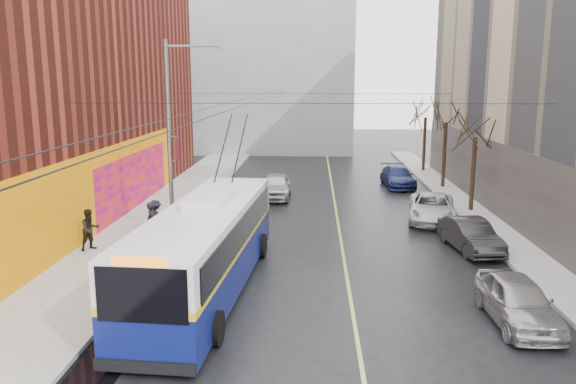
# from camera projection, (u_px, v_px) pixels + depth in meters

# --- Properties ---
(ground) EXTENTS (140.00, 140.00, 0.00)m
(ground) POSITION_uv_depth(u_px,v_px,m) (304.00, 338.00, 16.07)
(ground) COLOR black
(ground) RESTS_ON ground
(sidewalk_left) EXTENTS (4.00, 60.00, 0.15)m
(sidewalk_left) POSITION_uv_depth(u_px,v_px,m) (150.00, 225.00, 28.17)
(sidewalk_left) COLOR gray
(sidewalk_left) RESTS_ON ground
(sidewalk_right) EXTENTS (2.00, 60.00, 0.15)m
(sidewalk_right) POSITION_uv_depth(u_px,v_px,m) (493.00, 230.00, 27.40)
(sidewalk_right) COLOR gray
(sidewalk_right) RESTS_ON ground
(lane_line) EXTENTS (0.12, 50.00, 0.01)m
(lane_line) POSITION_uv_depth(u_px,v_px,m) (337.00, 219.00, 29.71)
(lane_line) COLOR #BFB74C
(lane_line) RESTS_ON ground
(building_left) EXTENTS (12.11, 36.00, 14.00)m
(building_left) POSITION_uv_depth(u_px,v_px,m) (3.00, 85.00, 29.14)
(building_left) COLOR #501810
(building_left) RESTS_ON ground
(building_far) EXTENTS (20.50, 12.10, 18.00)m
(building_far) POSITION_uv_depth(u_px,v_px,m) (255.00, 63.00, 58.65)
(building_far) COLOR gray
(building_far) RESTS_ON ground
(streetlight_pole) EXTENTS (2.65, 0.60, 9.00)m
(streetlight_pole) POSITION_uv_depth(u_px,v_px,m) (173.00, 134.00, 25.19)
(streetlight_pole) COLOR slate
(streetlight_pole) RESTS_ON ground
(catenary_wires) EXTENTS (18.00, 60.00, 0.22)m
(catenary_wires) POSITION_uv_depth(u_px,v_px,m) (262.00, 100.00, 29.43)
(catenary_wires) COLOR black
(tree_near) EXTENTS (3.20, 3.20, 6.40)m
(tree_near) POSITION_uv_depth(u_px,v_px,m) (476.00, 123.00, 30.36)
(tree_near) COLOR black
(tree_near) RESTS_ON ground
(tree_mid) EXTENTS (3.20, 3.20, 6.68)m
(tree_mid) POSITION_uv_depth(u_px,v_px,m) (447.00, 111.00, 37.16)
(tree_mid) COLOR black
(tree_mid) RESTS_ON ground
(tree_far) EXTENTS (3.20, 3.20, 6.57)m
(tree_far) POSITION_uv_depth(u_px,v_px,m) (426.00, 107.00, 44.04)
(tree_far) COLOR black
(tree_far) RESTS_ON ground
(puddle) EXTENTS (2.05, 3.37, 0.01)m
(puddle) POSITION_uv_depth(u_px,v_px,m) (86.00, 366.00, 14.45)
(puddle) COLOR black
(puddle) RESTS_ON ground
(pigeons_flying) EXTENTS (3.13, 3.41, 1.25)m
(pigeons_flying) POSITION_uv_depth(u_px,v_px,m) (240.00, 76.00, 25.22)
(pigeons_flying) COLOR slate
(trolleybus) EXTENTS (3.48, 12.37, 5.80)m
(trolleybus) POSITION_uv_depth(u_px,v_px,m) (206.00, 246.00, 19.35)
(trolleybus) COLOR #0A1250
(trolleybus) RESTS_ON ground
(parked_car_a) EXTENTS (1.78, 4.22, 1.43)m
(parked_car_a) POSITION_uv_depth(u_px,v_px,m) (517.00, 301.00, 16.91)
(parked_car_a) COLOR #A2A2A7
(parked_car_a) RESTS_ON ground
(parked_car_b) EXTENTS (2.08, 4.34, 1.37)m
(parked_car_b) POSITION_uv_depth(u_px,v_px,m) (470.00, 235.00, 24.17)
(parked_car_b) COLOR #262629
(parked_car_b) RESTS_ON ground
(parked_car_c) EXTENTS (3.17, 5.38, 1.41)m
(parked_car_c) POSITION_uv_depth(u_px,v_px,m) (432.00, 208.00, 29.27)
(parked_car_c) COLOR silver
(parked_car_c) RESTS_ON ground
(parked_car_d) EXTENTS (2.15, 4.83, 1.38)m
(parked_car_d) POSITION_uv_depth(u_px,v_px,m) (398.00, 177.00, 38.72)
(parked_car_d) COLOR navy
(parked_car_d) RESTS_ON ground
(following_car) EXTENTS (1.84, 4.47, 1.52)m
(following_car) POSITION_uv_depth(u_px,v_px,m) (276.00, 186.00, 35.01)
(following_car) COLOR #BBBBC0
(following_car) RESTS_ON ground
(pedestrian_a) EXTENTS (0.64, 0.79, 1.88)m
(pedestrian_a) POSITION_uv_depth(u_px,v_px,m) (152.00, 223.00, 24.60)
(pedestrian_a) COLOR black
(pedestrian_a) RESTS_ON sidewalk_left
(pedestrian_b) EXTENTS (1.07, 1.09, 1.77)m
(pedestrian_b) POSITION_uv_depth(u_px,v_px,m) (90.00, 229.00, 23.74)
(pedestrian_b) COLOR black
(pedestrian_b) RESTS_ON sidewalk_left
(pedestrian_c) EXTENTS (1.24, 1.05, 1.67)m
(pedestrian_c) POSITION_uv_depth(u_px,v_px,m) (156.00, 218.00, 25.96)
(pedestrian_c) COLOR black
(pedestrian_c) RESTS_ON sidewalk_left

